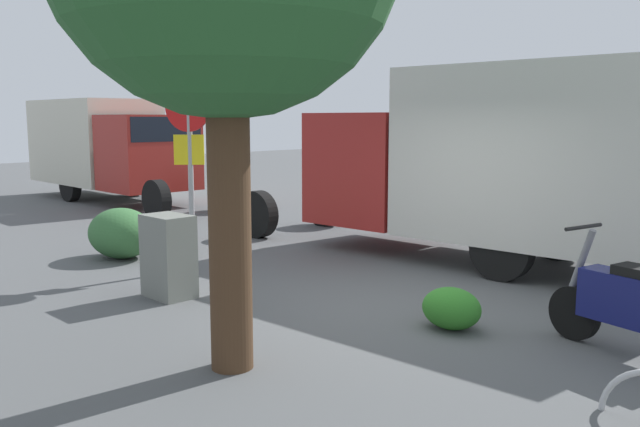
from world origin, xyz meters
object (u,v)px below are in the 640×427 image
at_px(motorcycle, 637,305).
at_px(stop_sign, 189,145).
at_px(box_truck_far, 111,144).
at_px(utility_cabinet, 169,256).
at_px(box_truck_near, 503,158).

xyz_separation_m(motorcycle, stop_sign, (6.12, 0.57, 1.35)).
bearing_deg(box_truck_far, stop_sign, -19.81).
relative_size(box_truck_far, motorcycle, 4.26).
relative_size(box_truck_far, stop_sign, 2.68).
bearing_deg(motorcycle, stop_sign, 19.74).
xyz_separation_m(box_truck_far, motorcycle, (-14.76, 3.10, -1.04)).
xyz_separation_m(motorcycle, utility_cabinet, (5.08, 1.70, 0.01)).
distance_m(box_truck_far, motorcycle, 15.12).
height_order(box_truck_far, motorcycle, box_truck_far).
xyz_separation_m(box_truck_far, utility_cabinet, (-9.68, 4.80, -1.03)).
relative_size(box_truck_near, motorcycle, 4.60).
relative_size(box_truck_near, utility_cabinet, 7.76).
relative_size(box_truck_near, box_truck_far, 1.08).
xyz_separation_m(box_truck_near, motorcycle, (-2.92, 2.92, -1.13)).
bearing_deg(box_truck_far, motorcycle, -8.63).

